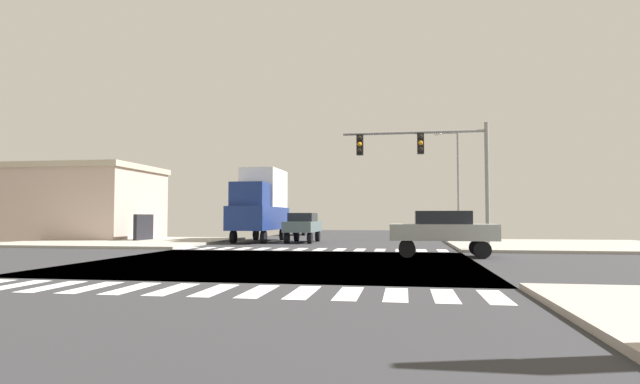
{
  "coord_description": "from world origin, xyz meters",
  "views": [
    {
      "loc": [
        4.43,
        -18.38,
        1.64
      ],
      "look_at": [
        0.3,
        6.99,
        2.87
      ],
      "focal_mm": 29.04,
      "sensor_mm": 36.0,
      "label": 1
    }
  ],
  "objects_px": {
    "sedan_crossing_2": "(303,225)",
    "box_truck_queued_1": "(261,203)",
    "street_lamp": "(455,175)",
    "bank_building": "(76,203)",
    "traffic_signal_mast": "(428,157)",
    "sedan_farside_1": "(299,223)",
    "sedan_leading_3": "(443,229)"
  },
  "relations": [
    {
      "from": "sedan_farside_1",
      "to": "sedan_crossing_2",
      "type": "distance_m",
      "value": 13.69
    },
    {
      "from": "street_lamp",
      "to": "sedan_farside_1",
      "type": "distance_m",
      "value": 15.55
    },
    {
      "from": "sedan_farside_1",
      "to": "sedan_crossing_2",
      "type": "bearing_deg",
      "value": 102.66
    },
    {
      "from": "sedan_farside_1",
      "to": "box_truck_queued_1",
      "type": "height_order",
      "value": "box_truck_queued_1"
    },
    {
      "from": "traffic_signal_mast",
      "to": "sedan_leading_3",
      "type": "xyz_separation_m",
      "value": [
        0.41,
        -3.51,
        -3.43
      ]
    },
    {
      "from": "bank_building",
      "to": "sedan_crossing_2",
      "type": "distance_m",
      "value": 17.25
    },
    {
      "from": "bank_building",
      "to": "sedan_farside_1",
      "type": "bearing_deg",
      "value": 39.94
    },
    {
      "from": "bank_building",
      "to": "box_truck_queued_1",
      "type": "height_order",
      "value": "bank_building"
    },
    {
      "from": "bank_building",
      "to": "box_truck_queued_1",
      "type": "xyz_separation_m",
      "value": [
        14.11,
        -0.9,
        -0.1
      ]
    },
    {
      "from": "bank_building",
      "to": "sedan_farside_1",
      "type": "relative_size",
      "value": 2.87
    },
    {
      "from": "street_lamp",
      "to": "box_truck_queued_1",
      "type": "distance_m",
      "value": 14.17
    },
    {
      "from": "box_truck_queued_1",
      "to": "bank_building",
      "type": "bearing_deg",
      "value": -3.64
    },
    {
      "from": "bank_building",
      "to": "sedan_farside_1",
      "type": "distance_m",
      "value": 18.47
    },
    {
      "from": "bank_building",
      "to": "street_lamp",
      "type": "bearing_deg",
      "value": 8.74
    },
    {
      "from": "traffic_signal_mast",
      "to": "sedan_leading_3",
      "type": "distance_m",
      "value": 4.93
    },
    {
      "from": "street_lamp",
      "to": "sedan_leading_3",
      "type": "xyz_separation_m",
      "value": [
        -2.06,
        -16.5,
        -3.58
      ]
    },
    {
      "from": "traffic_signal_mast",
      "to": "sedan_farside_1",
      "type": "xyz_separation_m",
      "value": [
        -10.59,
        20.63,
        -3.43
      ]
    },
    {
      "from": "bank_building",
      "to": "box_truck_queued_1",
      "type": "bearing_deg",
      "value": -3.64
    },
    {
      "from": "bank_building",
      "to": "sedan_crossing_2",
      "type": "xyz_separation_m",
      "value": [
        17.11,
        -1.54,
        -1.54
      ]
    },
    {
      "from": "traffic_signal_mast",
      "to": "sedan_farside_1",
      "type": "bearing_deg",
      "value": 117.17
    },
    {
      "from": "bank_building",
      "to": "sedan_leading_3",
      "type": "relative_size",
      "value": 2.87
    },
    {
      "from": "sedan_crossing_2",
      "to": "box_truck_queued_1",
      "type": "xyz_separation_m",
      "value": [
        -3.0,
        0.64,
        1.45
      ]
    },
    {
      "from": "traffic_signal_mast",
      "to": "sedan_farside_1",
      "type": "relative_size",
      "value": 1.62
    },
    {
      "from": "sedan_farside_1",
      "to": "sedan_crossing_2",
      "type": "height_order",
      "value": "same"
    },
    {
      "from": "traffic_signal_mast",
      "to": "box_truck_queued_1",
      "type": "bearing_deg",
      "value": 143.22
    },
    {
      "from": "sedan_farside_1",
      "to": "sedan_crossing_2",
      "type": "xyz_separation_m",
      "value": [
        3.0,
        -13.36,
        0.0
      ]
    },
    {
      "from": "street_lamp",
      "to": "bank_building",
      "type": "distance_m",
      "value": 27.57
    },
    {
      "from": "bank_building",
      "to": "sedan_crossing_2",
      "type": "relative_size",
      "value": 2.87
    },
    {
      "from": "traffic_signal_mast",
      "to": "sedan_farside_1",
      "type": "distance_m",
      "value": 23.45
    },
    {
      "from": "street_lamp",
      "to": "box_truck_queued_1",
      "type": "xyz_separation_m",
      "value": [
        -13.06,
        -5.07,
        -2.13
      ]
    },
    {
      "from": "sedan_farside_1",
      "to": "sedan_crossing_2",
      "type": "relative_size",
      "value": 1.0
    },
    {
      "from": "sedan_crossing_2",
      "to": "traffic_signal_mast",
      "type": "bearing_deg",
      "value": 136.22
    }
  ]
}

